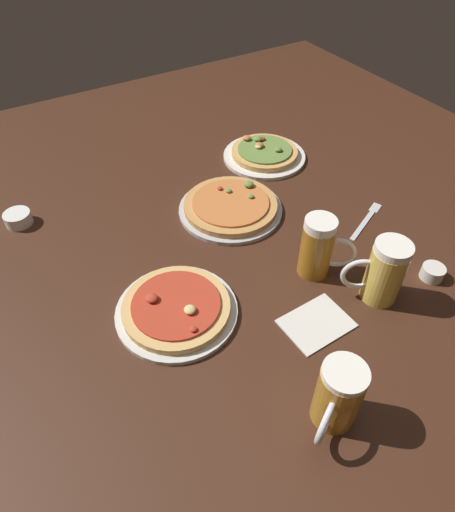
% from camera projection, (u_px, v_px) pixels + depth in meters
% --- Properties ---
extents(ground_plane, '(2.40, 2.40, 0.03)m').
position_uv_depth(ground_plane, '(228.00, 265.00, 1.20)').
color(ground_plane, '#3D2114').
extents(pizza_plate_near, '(0.29, 0.29, 0.05)m').
position_uv_depth(pizza_plate_near, '(176.00, 309.00, 1.05)').
color(pizza_plate_near, silver).
rests_on(pizza_plate_near, ground_plane).
extents(pizza_plate_far, '(0.31, 0.31, 0.05)m').
position_uv_depth(pizza_plate_far, '(231.00, 207.00, 1.33)').
color(pizza_plate_far, '#B2B2B7').
rests_on(pizza_plate_far, ground_plane).
extents(pizza_plate_side, '(0.28, 0.28, 0.05)m').
position_uv_depth(pizza_plate_side, '(264.00, 154.00, 1.54)').
color(pizza_plate_side, silver).
rests_on(pizza_plate_side, ground_plane).
extents(beer_mug_dark, '(0.12, 0.11, 0.17)m').
position_uv_depth(beer_mug_dark, '(318.00, 247.00, 1.10)').
color(beer_mug_dark, '#9E6619').
rests_on(beer_mug_dark, ground_plane).
extents(beer_mug_amber, '(0.14, 0.10, 0.17)m').
position_uv_depth(beer_mug_amber, '(384.00, 272.00, 1.04)').
color(beer_mug_amber, gold).
rests_on(beer_mug_amber, ground_plane).
extents(beer_mug_pale, '(0.14, 0.10, 0.16)m').
position_uv_depth(beer_mug_pale, '(337.00, 396.00, 0.83)').
color(beer_mug_pale, '#B27A23').
rests_on(beer_mug_pale, ground_plane).
extents(ramekin_sauce, '(0.08, 0.08, 0.04)m').
position_uv_depth(ramekin_sauce, '(18.00, 218.00, 1.29)').
color(ramekin_sauce, white).
rests_on(ramekin_sauce, ground_plane).
extents(ramekin_butter, '(0.06, 0.06, 0.03)m').
position_uv_depth(ramekin_butter, '(433.00, 272.00, 1.13)').
color(ramekin_butter, silver).
rests_on(ramekin_butter, ground_plane).
extents(napkin_folded, '(0.16, 0.12, 0.01)m').
position_uv_depth(napkin_folded, '(316.00, 323.00, 1.04)').
color(napkin_folded, silver).
rests_on(napkin_folded, ground_plane).
extents(fork_left, '(0.19, 0.10, 0.01)m').
position_uv_depth(fork_left, '(366.00, 220.00, 1.31)').
color(fork_left, silver).
rests_on(fork_left, ground_plane).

